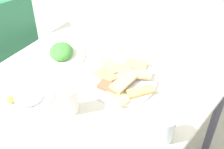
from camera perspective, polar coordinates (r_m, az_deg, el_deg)
name	(u,v)px	position (r m, az deg, el deg)	size (l,w,h in m)	color
dining_table	(106,91)	(1.49, -1.09, -2.92)	(1.08, 0.89, 0.72)	silver
dining_chair	(0,58)	(1.94, -18.94, 2.69)	(0.53, 0.53, 0.92)	#2D7250
pide_platter	(122,79)	(1.41, 1.77, -0.81)	(0.31, 0.31, 0.04)	white
salad_plate_greens	(28,96)	(1.38, -14.45, -3.66)	(0.21, 0.21, 0.04)	white
salad_plate_rice	(61,53)	(1.55, -8.80, 3.74)	(0.22, 0.22, 0.06)	white
soda_can	(70,99)	(1.27, -7.34, -4.32)	(0.07, 0.07, 0.12)	silver
drinking_glass	(164,128)	(1.20, 9.10, -9.15)	(0.08, 0.08, 0.11)	silver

